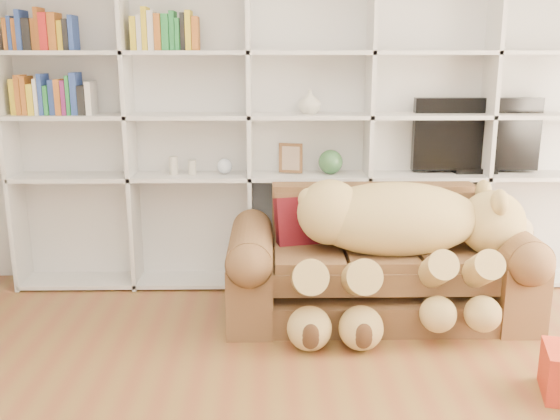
{
  "coord_description": "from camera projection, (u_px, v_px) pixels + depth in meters",
  "views": [
    {
      "loc": [
        -0.29,
        -2.29,
        1.75
      ],
      "look_at": [
        -0.23,
        1.63,
        0.76
      ],
      "focal_mm": 40.0,
      "sensor_mm": 36.0,
      "label": 1
    }
  ],
  "objects": [
    {
      "name": "wall_back",
      "position": [
        308.0,
        107.0,
        4.75
      ],
      "size": [
        5.0,
        0.02,
        2.7
      ],
      "primitive_type": "cube",
      "color": "white",
      "rests_on": "floor"
    },
    {
      "name": "bookshelf",
      "position": [
        277.0,
        114.0,
        4.62
      ],
      "size": [
        4.43,
        0.35,
        2.4
      ],
      "color": "silver",
      "rests_on": "floor"
    },
    {
      "name": "sofa",
      "position": [
        377.0,
        269.0,
        4.25
      ],
      "size": [
        2.01,
        0.87,
        0.85
      ],
      "color": "brown",
      "rests_on": "floor"
    },
    {
      "name": "teddy_bear",
      "position": [
        398.0,
        236.0,
        4.01
      ],
      "size": [
        1.64,
        0.87,
        0.95
      ],
      "rotation": [
        0.0,
        0.0,
        0.03
      ],
      "color": "#D6B56B",
      "rests_on": "sofa"
    },
    {
      "name": "throw_pillow",
      "position": [
        302.0,
        223.0,
        4.3
      ],
      "size": [
        0.4,
        0.28,
        0.38
      ],
      "primitive_type": "cube",
      "rotation": [
        -0.24,
        0.0,
        0.24
      ],
      "color": "#570E1E",
      "rests_on": "sofa"
    },
    {
      "name": "tv",
      "position": [
        476.0,
        136.0,
        4.68
      ],
      "size": [
        0.95,
        0.18,
        0.56
      ],
      "color": "black",
      "rests_on": "bookshelf"
    },
    {
      "name": "picture_frame",
      "position": [
        291.0,
        158.0,
        4.65
      ],
      "size": [
        0.18,
        0.07,
        0.22
      ],
      "primitive_type": "cube",
      "rotation": [
        0.0,
        0.0,
        -0.26
      ],
      "color": "brown",
      "rests_on": "bookshelf"
    },
    {
      "name": "green_vase",
      "position": [
        331.0,
        162.0,
        4.66
      ],
      "size": [
        0.18,
        0.18,
        0.18
      ],
      "primitive_type": "sphere",
      "color": "#305D34",
      "rests_on": "bookshelf"
    },
    {
      "name": "figurine_tall",
      "position": [
        174.0,
        165.0,
        4.65
      ],
      "size": [
        0.07,
        0.07,
        0.14
      ],
      "primitive_type": "cylinder",
      "rotation": [
        0.0,
        0.0,
        0.02
      ],
      "color": "beige",
      "rests_on": "bookshelf"
    },
    {
      "name": "figurine_short",
      "position": [
        192.0,
        167.0,
        4.65
      ],
      "size": [
        0.08,
        0.08,
        0.11
      ],
      "primitive_type": "cylinder",
      "rotation": [
        0.0,
        0.0,
        0.42
      ],
      "color": "beige",
      "rests_on": "bookshelf"
    },
    {
      "name": "snow_globe",
      "position": [
        225.0,
        166.0,
        4.65
      ],
      "size": [
        0.11,
        0.11,
        0.11
      ],
      "primitive_type": "sphere",
      "color": "white",
      "rests_on": "bookshelf"
    },
    {
      "name": "shelf_vase",
      "position": [
        310.0,
        102.0,
        4.55
      ],
      "size": [
        0.2,
        0.2,
        0.17
      ],
      "primitive_type": "imported",
      "rotation": [
        0.0,
        0.0,
        -0.21
      ],
      "color": "beige",
      "rests_on": "bookshelf"
    }
  ]
}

